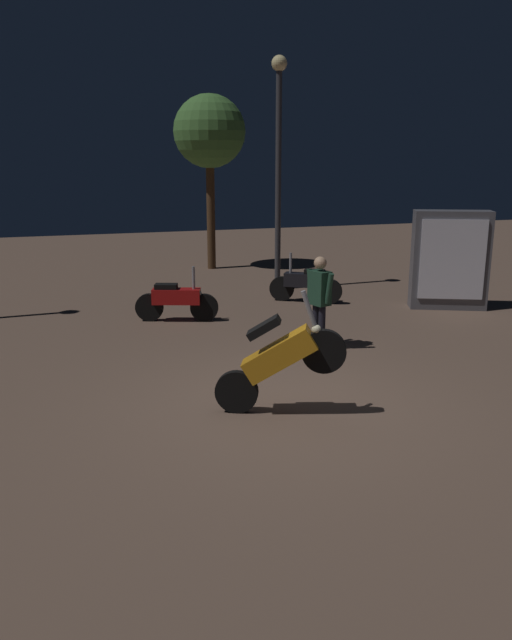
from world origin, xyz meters
The scene contains 8 objects.
ground_plane centered at (0.00, 0.00, 0.00)m, with size 40.00×40.00×0.00m, color brown.
motorcycle_orange_foreground centered at (-0.20, -0.29, 0.74)m, with size 1.56×0.75×1.63m.
motorcycle_red_parked_left centered at (-0.60, 4.76, 0.44)m, with size 1.61×0.62×1.11m.
motorcycle_black_parked_right centered at (2.49, 5.56, 0.44)m, with size 1.44×1.00×1.11m.
person_rider_beside centered at (1.39, 2.20, 0.94)m, with size 0.34×0.66×1.60m.
streetlamp_near centered at (2.35, 7.09, 3.41)m, with size 0.36×0.36×5.43m.
tree_left_bg centered at (1.49, 10.50, 3.83)m, with size 2.02×2.02×4.89m.
kiosk_billboard centered at (5.22, 4.13, 1.05)m, with size 1.67×1.08×2.10m.
Camera 1 is at (-2.72, -7.40, 3.22)m, focal length 35.42 mm.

